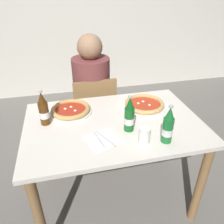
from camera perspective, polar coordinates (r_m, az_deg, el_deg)
The scene contains 12 objects.
ground_plane at distance 2.03m, azimuth 0.34°, elevation -20.57°, with size 8.00×8.00×0.00m, color slate.
back_wall_tiled at distance 3.45m, azimuth -9.07°, elevation 25.76°, with size 7.00×0.10×2.60m, color silver.
dining_table_main at distance 1.58m, azimuth 0.42°, elevation -6.03°, with size 1.20×0.80×0.75m.
chair_behind_table at distance 2.16m, azimuth -4.66°, elevation -0.00°, with size 0.42×0.42×0.85m.
diner_seated at distance 2.15m, azimuth -5.07°, elevation 2.99°, with size 0.34×0.34×1.21m.
pizza_margherita_near at distance 1.64m, azimuth -10.64°, elevation 0.51°, with size 0.31×0.31×0.04m.
pizza_marinara_far at distance 1.70m, azimuth 8.37°, elevation 1.93°, with size 0.33×0.33×0.04m.
beer_bottle_left at distance 1.51m, azimuth -17.23°, elevation 0.45°, with size 0.07×0.07×0.25m.
beer_bottle_center at distance 1.39m, azimuth 4.50°, elevation -1.05°, with size 0.07×0.07×0.25m.
beer_bottle_right at distance 1.32m, azimuth 14.24°, elevation -3.73°, with size 0.07×0.07×0.25m.
napkin_with_cutlery at distance 1.35m, azimuth -2.52°, elevation -7.11°, with size 0.23×0.23×0.01m.
paper_cup at distance 1.33m, azimuth 8.40°, elevation -5.82°, with size 0.07×0.07×0.10m, color white.
Camera 1 is at (-0.30, -1.23, 1.58)m, focal length 35.41 mm.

